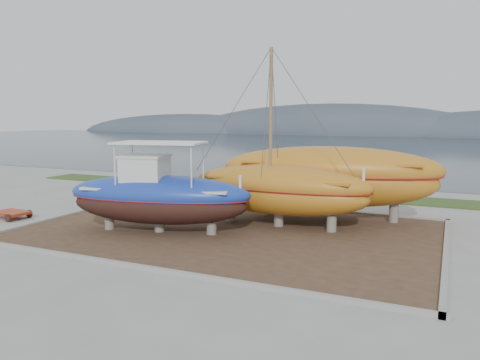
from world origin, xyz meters
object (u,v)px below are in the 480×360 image
at_px(orange_sailboat, 280,139).
at_px(orange_bare_hull, 329,184).
at_px(blue_caique, 159,187).
at_px(red_trailer, 12,215).
at_px(white_dinghy, 136,199).

distance_m(orange_sailboat, orange_bare_hull, 3.90).
distance_m(blue_caique, orange_sailboat, 5.95).
bearing_deg(orange_sailboat, orange_bare_hull, 56.17).
distance_m(orange_sailboat, red_trailer, 14.26).
xyz_separation_m(blue_caique, orange_sailboat, (4.53, 3.22, 2.11)).
height_order(orange_sailboat, orange_bare_hull, orange_sailboat).
height_order(blue_caique, red_trailer, blue_caique).
bearing_deg(white_dinghy, red_trailer, -119.61).
xyz_separation_m(blue_caique, orange_bare_hull, (6.29, 5.79, -0.24)).
relative_size(blue_caique, orange_sailboat, 0.96).
height_order(white_dinghy, red_trailer, white_dinghy).
bearing_deg(blue_caique, red_trailer, 171.32).
xyz_separation_m(blue_caique, white_dinghy, (-3.99, 3.57, -1.39)).
bearing_deg(orange_sailboat, red_trailer, -163.03).
xyz_separation_m(white_dinghy, orange_sailboat, (8.52, -0.35, 3.50)).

